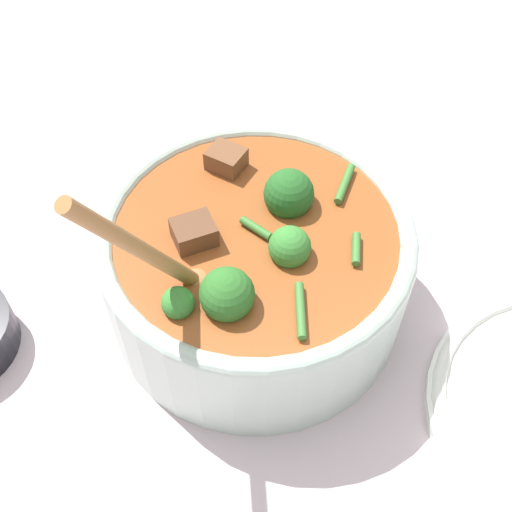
{
  "coord_description": "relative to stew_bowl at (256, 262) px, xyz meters",
  "views": [
    {
      "loc": [
        0.15,
        0.31,
        0.51
      ],
      "look_at": [
        0.0,
        0.0,
        0.07
      ],
      "focal_mm": 45.0,
      "sensor_mm": 36.0,
      "label": 1
    }
  ],
  "objects": [
    {
      "name": "stew_bowl",
      "position": [
        0.0,
        0.0,
        0.0
      ],
      "size": [
        0.28,
        0.27,
        0.25
      ],
      "color": "#B2C6BC",
      "rests_on": "ground_plane"
    },
    {
      "name": "ground_plane",
      "position": [
        -0.0,
        -0.0,
        -0.06
      ],
      "size": [
        4.0,
        4.0,
        0.0
      ],
      "primitive_type": "plane",
      "color": "silver"
    }
  ]
}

